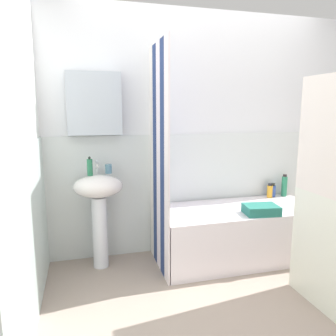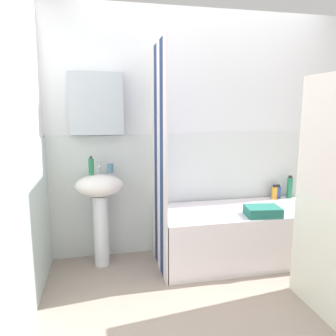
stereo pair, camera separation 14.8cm
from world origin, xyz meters
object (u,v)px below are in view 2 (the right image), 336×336
object	(u,v)px
conditioner_bottle	(290,187)
body_wash_bottle	(277,192)
sink	(100,200)
soap_dispenser	(91,166)
bathtub	(240,234)
toothbrush_cup	(110,168)
lotion_bottle	(274,192)
towel_folded	(263,211)

from	to	relation	value
conditioner_bottle	body_wash_bottle	size ratio (longest dim) A/B	1.66
sink	soap_dispenser	xyz separation A→B (m)	(-0.07, 0.02, 0.31)
body_wash_bottle	sink	bearing A→B (deg)	-175.85
bathtub	toothbrush_cup	bearing A→B (deg)	169.09
conditioner_bottle	body_wash_bottle	bearing A→B (deg)	170.33
soap_dispenser	bathtub	world-z (taller)	soap_dispenser
sink	body_wash_bottle	size ratio (longest dim) A/B	5.96
lotion_bottle	toothbrush_cup	bearing A→B (deg)	-179.18
bathtub	conditioner_bottle	world-z (taller)	conditioner_bottle
bathtub	body_wash_bottle	size ratio (longest dim) A/B	10.73
conditioner_bottle	towel_folded	world-z (taller)	conditioner_bottle
toothbrush_cup	conditioner_bottle	distance (m)	1.91
soap_dispenser	towel_folded	world-z (taller)	soap_dispenser
body_wash_bottle	towel_folded	world-z (taller)	body_wash_bottle
sink	conditioner_bottle	distance (m)	2.00
body_wash_bottle	lotion_bottle	size ratio (longest dim) A/B	0.94
sink	conditioner_bottle	bearing A→B (deg)	3.26
body_wash_bottle	lotion_bottle	world-z (taller)	lotion_bottle
conditioner_bottle	towel_folded	xyz separation A→B (m)	(-0.58, -0.50, -0.07)
toothbrush_cup	bathtub	distance (m)	1.40
soap_dispenser	lotion_bottle	bearing A→B (deg)	2.60
sink	toothbrush_cup	xyz separation A→B (m)	(0.10, 0.08, 0.27)
soap_dispenser	bathtub	bearing A→B (deg)	-7.15
soap_dispenser	conditioner_bottle	bearing A→B (deg)	2.72
toothbrush_cup	sink	bearing A→B (deg)	-143.10
bathtub	body_wash_bottle	xyz separation A→B (m)	(0.55, 0.29, 0.32)
towel_folded	toothbrush_cup	bearing A→B (deg)	160.66
soap_dispenser	toothbrush_cup	bearing A→B (deg)	19.95
bathtub	soap_dispenser	bearing A→B (deg)	172.85
bathtub	towel_folded	size ratio (longest dim) A/B	5.20
soap_dispenser	body_wash_bottle	size ratio (longest dim) A/B	1.18
towel_folded	body_wash_bottle	bearing A→B (deg)	49.25
soap_dispenser	lotion_bottle	size ratio (longest dim) A/B	1.11
bathtub	towel_folded	world-z (taller)	towel_folded
sink	conditioner_bottle	size ratio (longest dim) A/B	3.59
bathtub	conditioner_bottle	bearing A→B (deg)	21.78
lotion_bottle	towel_folded	bearing A→B (deg)	-128.95
soap_dispenser	conditioner_bottle	size ratio (longest dim) A/B	0.71
soap_dispenser	toothbrush_cup	distance (m)	0.18
sink	bathtub	world-z (taller)	sink
bathtub	body_wash_bottle	bearing A→B (deg)	28.04
bathtub	lotion_bottle	bearing A→B (deg)	27.61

